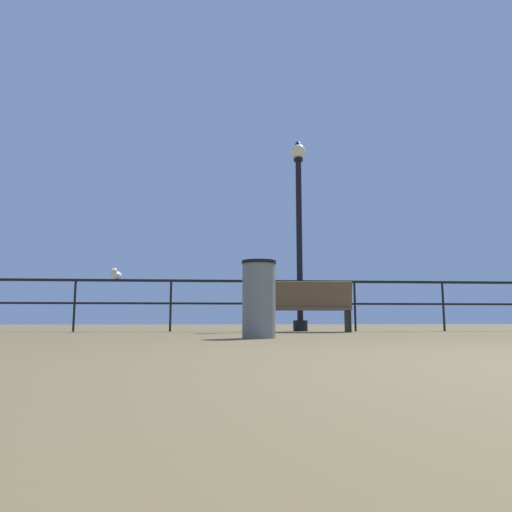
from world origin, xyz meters
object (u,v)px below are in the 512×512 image
(lamppost_center, at_px, (299,224))
(trash_bin, at_px, (259,299))
(bench_near_left, at_px, (310,305))
(seagull_on_rail, at_px, (116,274))

(lamppost_center, bearing_deg, trash_bin, -106.28)
(bench_near_left, bearing_deg, trash_bin, -111.62)
(bench_near_left, height_order, lamppost_center, lamppost_center)
(lamppost_center, relative_size, seagull_on_rail, 9.27)
(seagull_on_rail, height_order, trash_bin, seagull_on_rail)
(bench_near_left, relative_size, lamppost_center, 0.38)
(trash_bin, bearing_deg, lamppost_center, 73.72)
(trash_bin, bearing_deg, seagull_on_rail, 123.92)
(bench_near_left, xyz_separation_m, seagull_on_rail, (-3.72, 0.80, 0.62))
(bench_near_left, relative_size, seagull_on_rail, 3.48)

